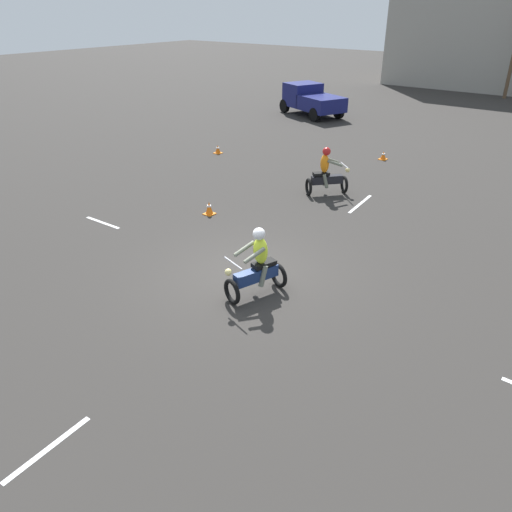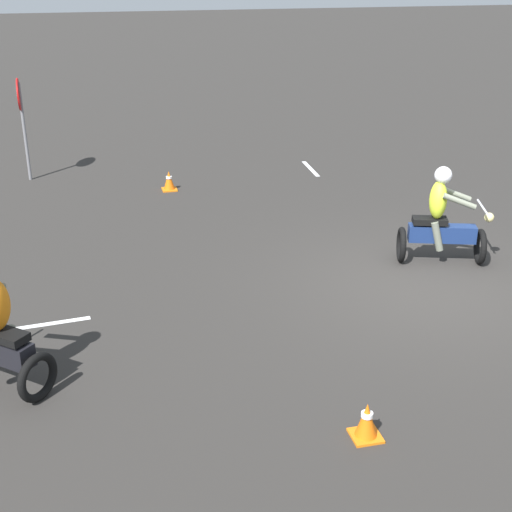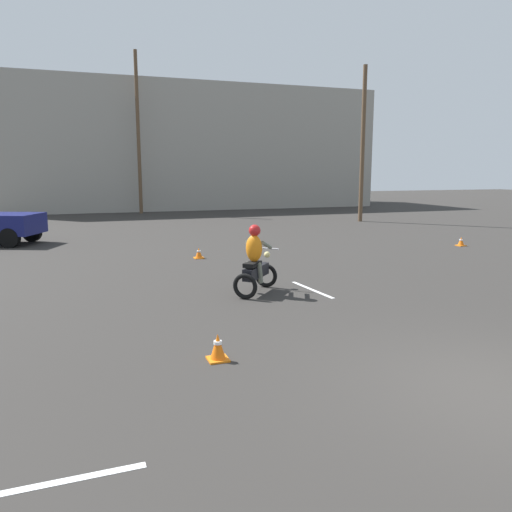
% 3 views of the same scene
% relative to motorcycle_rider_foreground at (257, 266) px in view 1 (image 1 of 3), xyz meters
% --- Properties ---
extents(ground_plane, '(120.00, 120.00, 0.00)m').
position_rel_motorcycle_rider_foreground_xyz_m(ground_plane, '(-0.83, 0.54, -0.73)').
color(ground_plane, '#2D2B28').
extents(motorcycle_rider_foreground, '(1.02, 1.55, 1.66)m').
position_rel_motorcycle_rider_foreground_xyz_m(motorcycle_rider_foreground, '(0.00, 0.00, 0.00)').
color(motorcycle_rider_foreground, black).
rests_on(motorcycle_rider_foreground, ground).
extents(motorcycle_rider_background, '(1.38, 1.44, 1.66)m').
position_rel_motorcycle_rider_foreground_xyz_m(motorcycle_rider_background, '(-2.18, 6.82, 0.00)').
color(motorcycle_rider_background, black).
rests_on(motorcycle_rider_background, ground).
extents(pickup_truck, '(4.55, 3.37, 1.73)m').
position_rel_motorcycle_rider_foreground_xyz_m(pickup_truck, '(-9.77, 18.12, 0.20)').
color(pickup_truck, black).
rests_on(pickup_truck, ground).
extents(traffic_cone_near_left, '(0.32, 0.32, 0.42)m').
position_rel_motorcycle_rider_foreground_xyz_m(traffic_cone_near_left, '(-4.15, 2.94, -0.52)').
color(traffic_cone_near_left, orange).
rests_on(traffic_cone_near_left, ground).
extents(traffic_cone_mid_center, '(0.32, 0.32, 0.37)m').
position_rel_motorcycle_rider_foreground_xyz_m(traffic_cone_mid_center, '(-8.65, 8.50, -0.55)').
color(traffic_cone_mid_center, orange).
rests_on(traffic_cone_mid_center, ground).
extents(traffic_cone_far_right, '(0.32, 0.32, 0.36)m').
position_rel_motorcycle_rider_foreground_xyz_m(traffic_cone_far_right, '(-2.37, 12.04, -0.55)').
color(traffic_cone_far_right, orange).
rests_on(traffic_cone_far_right, ground).
extents(lane_stripe_n, '(0.27, 1.90, 0.01)m').
position_rel_motorcycle_rider_foreground_xyz_m(lane_stripe_n, '(-0.74, 6.69, -0.72)').
color(lane_stripe_n, silver).
rests_on(lane_stripe_n, ground).
extents(lane_stripe_w, '(1.49, 0.14, 0.01)m').
position_rel_motorcycle_rider_foreground_xyz_m(lane_stripe_w, '(-6.29, 0.45, -0.72)').
color(lane_stripe_w, silver).
rests_on(lane_stripe_w, ground).
extents(lane_stripe_s, '(0.19, 1.52, 0.01)m').
position_rel_motorcycle_rider_foreground_xyz_m(lane_stripe_s, '(0.19, -5.50, -0.72)').
color(lane_stripe_s, silver).
rests_on(lane_stripe_s, ground).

